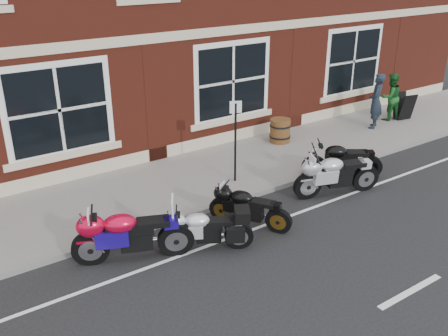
{
  "coord_description": "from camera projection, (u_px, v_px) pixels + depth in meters",
  "views": [
    {
      "loc": [
        -6.64,
        -7.01,
        5.43
      ],
      "look_at": [
        -0.78,
        1.6,
        0.86
      ],
      "focal_mm": 40.0,
      "sensor_mm": 36.0,
      "label": 1
    }
  ],
  "objects": [
    {
      "name": "ground",
      "position": [
        295.0,
        220.0,
        10.91
      ],
      "size": [
        80.0,
        80.0,
        0.0
      ],
      "primitive_type": "plane",
      "color": "black",
      "rests_on": "ground"
    },
    {
      "name": "sidewalk",
      "position": [
        219.0,
        172.0,
        13.15
      ],
      "size": [
        30.0,
        3.0,
        0.12
      ],
      "primitive_type": "cube",
      "color": "slate",
      "rests_on": "ground"
    },
    {
      "name": "kerb",
      "position": [
        255.0,
        194.0,
        11.96
      ],
      "size": [
        30.0,
        0.16,
        0.12
      ],
      "primitive_type": "cube",
      "color": "slate",
      "rests_on": "ground"
    },
    {
      "name": "moto_touring_silver",
      "position": [
        203.0,
        227.0,
        9.67
      ],
      "size": [
        1.66,
        1.02,
        1.21
      ],
      "rotation": [
        0.0,
        0.0,
        1.05
      ],
      "color": "black",
      "rests_on": "ground"
    },
    {
      "name": "moto_sport_red",
      "position": [
        130.0,
        232.0,
        9.31
      ],
      "size": [
        2.17,
        1.01,
        1.03
      ],
      "rotation": [
        0.0,
        0.0,
        1.18
      ],
      "color": "black",
      "rests_on": "ground"
    },
    {
      "name": "moto_sport_black",
      "position": [
        249.0,
        206.0,
        10.51
      ],
      "size": [
        1.09,
        1.62,
        0.83
      ],
      "rotation": [
        0.0,
        0.0,
        0.57
      ],
      "color": "black",
      "rests_on": "ground"
    },
    {
      "name": "moto_sport_silver",
      "position": [
        335.0,
        173.0,
        11.85
      ],
      "size": [
        2.15,
        0.8,
        0.99
      ],
      "rotation": [
        0.0,
        0.0,
        1.26
      ],
      "color": "black",
      "rests_on": "ground"
    },
    {
      "name": "moto_naked_black",
      "position": [
        341.0,
        159.0,
        12.72
      ],
      "size": [
        1.79,
        1.26,
        0.93
      ],
      "rotation": [
        0.0,
        0.0,
        0.98
      ],
      "color": "black",
      "rests_on": "ground"
    },
    {
      "name": "pedestrian_left",
      "position": [
        376.0,
        101.0,
        15.89
      ],
      "size": [
        0.77,
        0.71,
        1.77
      ],
      "primitive_type": "imported",
      "rotation": [
        0.0,
        0.0,
        3.74
      ],
      "color": "black",
      "rests_on": "sidewalk"
    },
    {
      "name": "pedestrian_right",
      "position": [
        390.0,
        97.0,
        16.69
      ],
      "size": [
        0.87,
        0.74,
        1.58
      ],
      "primitive_type": "imported",
      "rotation": [
        0.0,
        0.0,
        2.94
      ],
      "color": "#17521D",
      "rests_on": "sidewalk"
    },
    {
      "name": "a_board_sign",
      "position": [
        404.0,
        106.0,
        16.84
      ],
      "size": [
        0.61,
        0.47,
        0.91
      ],
      "primitive_type": null,
      "rotation": [
        0.0,
        0.0,
        -0.2
      ],
      "color": "black",
      "rests_on": "sidewalk"
    },
    {
      "name": "barrel_planter",
      "position": [
        280.0,
        131.0,
        14.9
      ],
      "size": [
        0.64,
        0.64,
        0.71
      ],
      "color": "#472613",
      "rests_on": "sidewalk"
    },
    {
      "name": "parking_sign",
      "position": [
        235.0,
        136.0,
        12.03
      ],
      "size": [
        0.27,
        0.13,
        2.06
      ],
      "rotation": [
        0.0,
        0.0,
        -0.41
      ],
      "color": "black",
      "rests_on": "sidewalk"
    }
  ]
}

